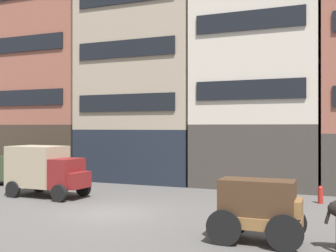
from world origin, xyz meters
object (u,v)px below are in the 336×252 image
(delivery_truck_near, at_px, (46,169))
(fire_hydrant_curbside, at_px, (320,194))
(sedan_dark, at_px, (16,170))
(cargo_wagon, at_px, (259,206))

(delivery_truck_near, xyz_separation_m, fire_hydrant_curbside, (13.30, 3.34, -1.00))
(sedan_dark, bearing_deg, delivery_truck_near, -31.29)
(sedan_dark, bearing_deg, cargo_wagon, -23.89)
(delivery_truck_near, distance_m, fire_hydrant_curbside, 13.75)
(cargo_wagon, distance_m, sedan_dark, 17.80)
(delivery_truck_near, relative_size, sedan_dark, 1.16)
(sedan_dark, bearing_deg, fire_hydrant_curbside, 1.88)
(cargo_wagon, height_order, delivery_truck_near, delivery_truck_near)
(delivery_truck_near, relative_size, fire_hydrant_curbside, 5.35)
(cargo_wagon, xyz_separation_m, fire_hydrant_curbside, (1.56, 7.79, -0.72))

